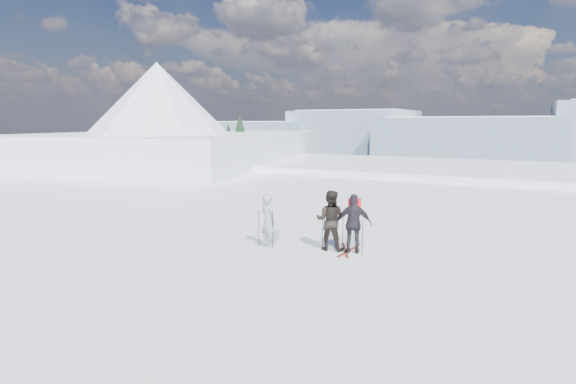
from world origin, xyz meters
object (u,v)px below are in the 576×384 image
Objects in this scene: skier_grey at (268,220)px; skier_pack at (354,224)px; skier_dark at (330,220)px; skis_loose at (347,250)px.

skier_pack is (2.77, 0.62, 0.05)m from skier_grey.
skier_pack is (0.81, 0.01, -0.03)m from skier_dark.
skier_grey is 2.84m from skier_pack.
skier_grey is 2.77m from skis_loose.
skier_grey is 2.06m from skier_dark.
skier_dark is (1.96, 0.62, 0.08)m from skier_grey.
skier_dark reaches higher than skis_loose.
skier_dark is 1.13m from skis_loose.
skier_grey is at bearing -4.43° from skier_pack.
skis_loose is at bearing -175.48° from skier_dark.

